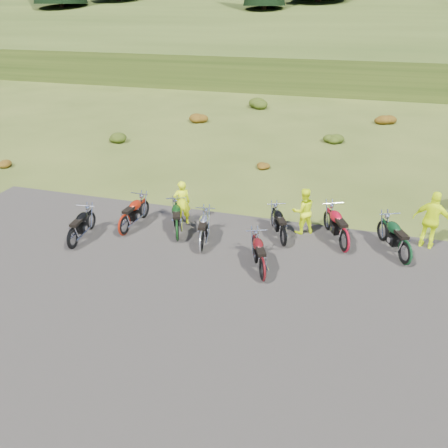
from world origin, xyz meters
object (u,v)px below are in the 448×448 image
(motorcycle_0, at_px, (75,249))
(motorcycle_7, at_px, (402,264))
(motorcycle_3, at_px, (201,252))
(person_middle, at_px, (182,203))

(motorcycle_0, relative_size, motorcycle_7, 0.91)
(motorcycle_0, xyz_separation_m, motorcycle_7, (9.93, 1.96, 0.00))
(motorcycle_3, xyz_separation_m, motorcycle_7, (6.00, 1.02, 0.00))
(motorcycle_0, distance_m, motorcycle_7, 10.12)
(motorcycle_7, bearing_deg, motorcycle_0, 76.94)
(motorcycle_3, relative_size, person_middle, 1.24)
(motorcycle_7, bearing_deg, motorcycle_3, 75.43)
(motorcycle_0, relative_size, person_middle, 1.23)
(motorcycle_0, bearing_deg, motorcycle_7, -85.61)
(motorcycle_3, height_order, person_middle, person_middle)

